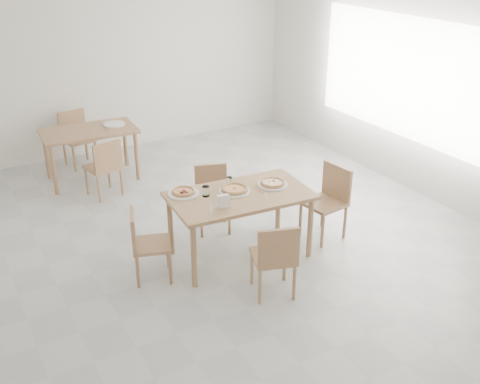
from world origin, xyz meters
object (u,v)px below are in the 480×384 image
pizza_mushroom (273,183)px  tumbler_b (229,181)px  chair_west (144,241)px  tumbler_a (206,191)px  chair_north (212,193)px  chair_back_n (76,134)px  main_table (240,201)px  chair_south (275,255)px  plate_pepperoni (184,193)px  plate_empty (114,124)px  second_table (89,136)px  chair_east (329,196)px  plate_mushroom (273,185)px  pizza_pepperoni (183,191)px  napkin_holder (223,202)px  plate_margherita (235,191)px  pizza_margherita (235,189)px  chair_back_s (105,165)px

pizza_mushroom → tumbler_b: (-0.40, 0.26, 0.01)m
chair_west → tumbler_a: tumbler_a is taller
chair_north → chair_back_n: 2.95m
main_table → chair_south: size_ratio=1.92×
chair_north → tumbler_a: bearing=-103.3°
plate_pepperoni → plate_empty: (0.11, 2.62, 0.00)m
second_table → chair_south: bearing=-75.7°
chair_west → chair_east: size_ratio=0.89×
plate_mushroom → tumbler_a: bearing=170.6°
pizza_pepperoni → napkin_holder: napkin_holder is taller
napkin_holder → plate_pepperoni: bearing=122.4°
plate_empty → second_table: bearing=-174.3°
main_table → chair_back_n: chair_back_n is taller
pizza_pepperoni → plate_empty: pizza_pepperoni is taller
plate_margherita → pizza_margherita: size_ratio=1.09×
chair_west → plate_mushroom: (1.49, -0.07, 0.31)m
main_table → pizza_pepperoni: (-0.52, 0.29, 0.12)m
tumbler_b → chair_back_s: bearing=113.3°
chair_south → chair_north: bearing=-76.5°
napkin_holder → tumbler_a: bearing=103.4°
tumbler_b → chair_north: bearing=87.8°
chair_south → chair_east: size_ratio=0.94×
pizza_margherita → tumbler_b: size_ratio=3.60×
chair_east → second_table: bearing=-154.7°
tumbler_b → napkin_holder: (-0.33, -0.48, 0.03)m
tumbler_b → second_table: size_ratio=0.06×
second_table → pizza_pepperoni: bearing=-80.3°
chair_back_s → plate_empty: bearing=-130.3°
plate_mushroom → plate_empty: 3.02m
plate_pepperoni → pizza_pepperoni: pizza_pepperoni is taller
plate_margherita → napkin_holder: napkin_holder is taller
pizza_mushroom → napkin_holder: napkin_holder is taller
chair_east → pizza_pepperoni: size_ratio=3.09×
tumbler_a → plate_empty: tumbler_a is taller
plate_margherita → pizza_mushroom: pizza_mushroom is taller
pizza_margherita → tumbler_a: size_ratio=2.84×
chair_west → pizza_pepperoni: bearing=-50.2°
plate_mushroom → pizza_margherita: pizza_margherita is taller
pizza_margherita → chair_west: bearing=179.7°
tumbler_a → chair_back_n: 3.47m
main_table → napkin_holder: (-0.31, -0.20, 0.15)m
main_table → chair_west: chair_west is taller
chair_north → plate_pepperoni: bearing=-123.0°
tumbler_a → second_table: tumbler_a is taller
chair_north → chair_west: chair_north is taller
tumbler_a → chair_west: bearing=-175.7°
pizza_margherita → second_table: size_ratio=0.23×
plate_pepperoni → pizza_margherita: (0.50, -0.22, 0.02)m
pizza_mushroom → chair_back_s: chair_back_s is taller
main_table → pizza_pepperoni: pizza_pepperoni is taller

